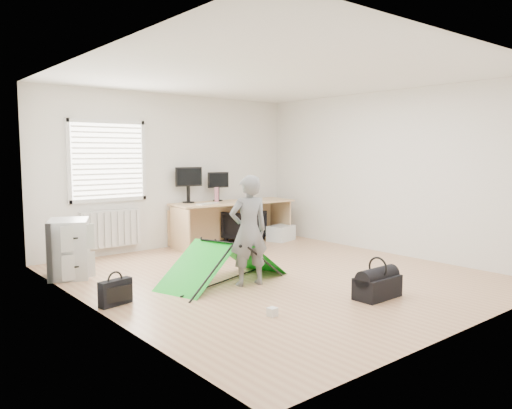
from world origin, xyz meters
TOP-DOWN VIEW (x-y plane):
  - ground at (0.00, 0.00)m, footprint 5.50×5.50m
  - back_wall at (0.00, 2.75)m, footprint 5.00×0.02m
  - window at (-1.20, 2.71)m, footprint 1.20×0.06m
  - radiator at (-1.20, 2.67)m, footprint 1.00×0.12m
  - desk at (0.99, 2.27)m, footprint 2.37×0.93m
  - filing_cabinet at (-2.20, 1.73)m, footprint 0.73×0.82m
  - monitor_left at (0.23, 2.58)m, footprint 0.50×0.19m
  - monitor_right at (0.83, 2.54)m, footprint 0.42×0.15m
  - keyboard at (0.37, 2.17)m, footprint 0.47×0.24m
  - thermos at (0.69, 2.37)m, footprint 0.09×0.09m
  - office_chair at (1.32, 2.37)m, footprint 0.81×0.82m
  - person at (-0.59, -0.17)m, footprint 0.58×0.46m
  - kite at (-0.75, 0.14)m, footprint 1.85×1.24m
  - storage_crate at (1.91, 1.96)m, footprint 0.59×0.48m
  - tote_bag at (-2.28, 1.83)m, footprint 0.37×0.24m
  - laptop_bag at (-2.26, 0.11)m, footprint 0.40×0.19m
  - white_box at (-1.16, -1.28)m, footprint 0.09×0.09m
  - duffel_bag at (0.21, -1.56)m, footprint 0.59×0.31m

SIDE VIEW (x-z plane):
  - ground at x=0.00m, z-range 0.00..0.00m
  - white_box at x=-1.16m, z-range 0.00..0.09m
  - duffel_bag at x=0.21m, z-range 0.00..0.25m
  - storage_crate at x=1.91m, z-range 0.00..0.29m
  - laptop_bag at x=-2.26m, z-range 0.00..0.29m
  - tote_bag at x=-2.28m, z-range 0.00..0.41m
  - kite at x=-0.75m, z-range 0.00..0.53m
  - office_chair at x=1.32m, z-range 0.00..0.59m
  - filing_cabinet at x=-2.20m, z-range 0.00..0.78m
  - desk at x=0.99m, z-range 0.00..0.79m
  - radiator at x=-1.20m, z-range 0.15..0.75m
  - person at x=-0.59m, z-range 0.00..1.41m
  - keyboard at x=0.37m, z-range 0.79..0.81m
  - thermos at x=0.69m, z-range 0.79..1.06m
  - monitor_right at x=0.83m, z-range 0.79..1.18m
  - monitor_left at x=0.23m, z-range 0.79..1.26m
  - back_wall at x=0.00m, z-range 0.00..2.70m
  - window at x=-1.20m, z-range 0.95..2.15m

